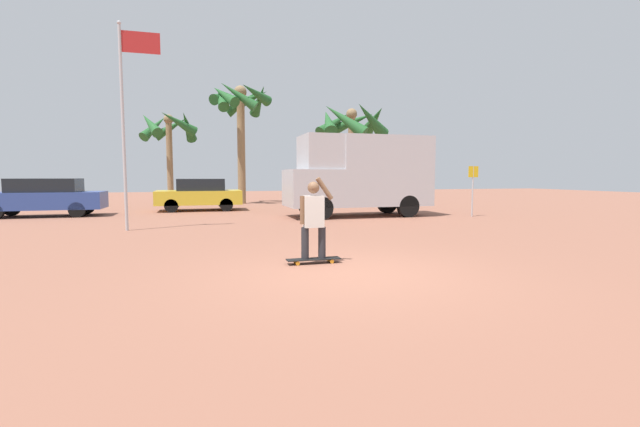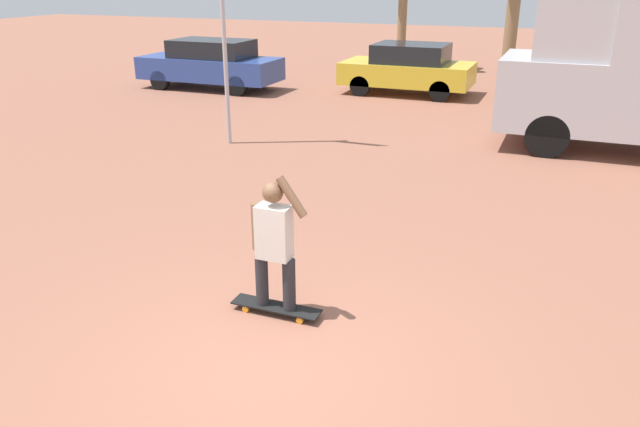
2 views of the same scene
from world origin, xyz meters
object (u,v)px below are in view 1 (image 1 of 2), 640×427
(skateboard, at_px, (314,259))
(camper_van, at_px, (361,173))
(person_skateboarder, at_px, (313,216))
(parked_car_yellow, at_px, (199,194))
(palm_tree_near_van, at_px, (351,124))
(palm_tree_center_background, at_px, (240,105))
(street_sign, at_px, (473,184))
(flagpole, at_px, (127,109))
(palm_tree_far_left, at_px, (169,130))
(parked_car_blue, at_px, (44,197))

(skateboard, distance_m, camper_van, 9.76)
(person_skateboarder, relative_size, parked_car_yellow, 0.39)
(palm_tree_near_van, height_order, palm_tree_center_background, palm_tree_center_background)
(skateboard, distance_m, person_skateboarder, 0.81)
(palm_tree_center_background, distance_m, street_sign, 14.18)
(person_skateboarder, bearing_deg, palm_tree_near_van, 67.53)
(palm_tree_center_background, relative_size, flagpole, 1.15)
(palm_tree_far_left, relative_size, street_sign, 2.65)
(parked_car_yellow, bearing_deg, parked_car_blue, -166.29)
(parked_car_yellow, height_order, street_sign, street_sign)
(camper_van, xyz_separation_m, palm_tree_near_van, (1.93, 6.47, 2.77))
(palm_tree_far_left, bearing_deg, palm_tree_center_background, -6.29)
(camper_van, height_order, flagpole, flagpole)
(camper_van, relative_size, parked_car_yellow, 1.48)
(palm_tree_near_van, distance_m, flagpole, 13.55)
(palm_tree_center_background, bearing_deg, street_sign, -53.06)
(camper_van, distance_m, palm_tree_center_background, 10.88)
(parked_car_yellow, height_order, palm_tree_far_left, palm_tree_far_left)
(palm_tree_center_background, height_order, flagpole, palm_tree_center_background)
(parked_car_yellow, distance_m, street_sign, 12.19)
(flagpole, bearing_deg, skateboard, -57.35)
(palm_tree_center_background, xyz_separation_m, palm_tree_far_left, (-3.97, 0.44, -1.50))
(camper_van, height_order, palm_tree_center_background, palm_tree_center_background)
(person_skateboarder, xyz_separation_m, palm_tree_center_background, (0.45, 17.95, 4.86))
(camper_van, relative_size, parked_car_blue, 1.29)
(skateboard, xyz_separation_m, palm_tree_near_van, (6.23, 15.07, 4.44))
(parked_car_blue, bearing_deg, palm_tree_near_van, 12.64)
(person_skateboarder, height_order, street_sign, street_sign)
(parked_car_blue, height_order, street_sign, street_sign)
(palm_tree_near_van, bearing_deg, person_skateboarder, -112.47)
(person_skateboarder, bearing_deg, flagpole, 122.64)
(palm_tree_far_left, bearing_deg, person_skateboarder, -79.15)
(palm_tree_center_background, relative_size, palm_tree_far_left, 1.31)
(flagpole, relative_size, street_sign, 3.01)
(palm_tree_far_left, bearing_deg, palm_tree_near_van, -18.78)
(palm_tree_center_background, bearing_deg, parked_car_yellow, -117.55)
(person_skateboarder, xyz_separation_m, parked_car_blue, (-7.95, 11.89, -0.10))
(parked_car_yellow, xyz_separation_m, palm_tree_far_left, (-1.57, 5.03, 3.47))
(palm_tree_near_van, bearing_deg, palm_tree_far_left, 161.22)
(parked_car_yellow, distance_m, palm_tree_center_background, 7.18)
(person_skateboarder, distance_m, camper_van, 9.66)
(camper_van, distance_m, palm_tree_near_van, 7.30)
(parked_car_blue, height_order, palm_tree_near_van, palm_tree_near_van)
(person_skateboarder, bearing_deg, parked_car_blue, 123.77)
(palm_tree_center_background, bearing_deg, flagpole, -110.59)
(street_sign, bearing_deg, palm_tree_far_left, 137.12)
(palm_tree_near_van, bearing_deg, skateboard, -112.47)
(skateboard, distance_m, parked_car_yellow, 13.51)
(camper_van, height_order, street_sign, camper_van)
(camper_van, bearing_deg, parked_car_blue, 164.98)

